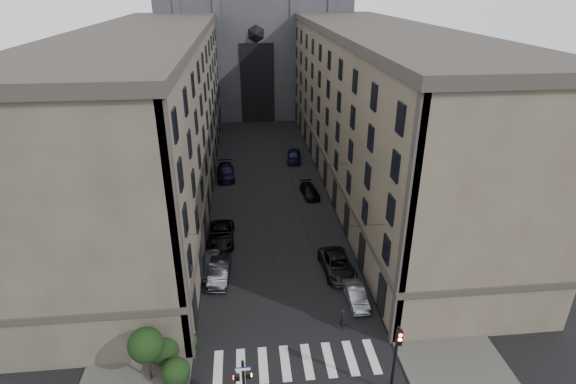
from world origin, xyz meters
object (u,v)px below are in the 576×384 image
object	(u,v)px
traffic_light_right	(396,353)
car_right_far	(294,156)
car_right_midfar	(310,191)
pedestrian	(343,319)
car_left_far	(226,172)
car_right_near	(356,296)
car_right_midnear	(337,265)
gothic_tower	(253,15)
pedestrian_signal_left	(243,383)
car_left_near	(212,265)
car_left_midnear	(219,271)
car_left_midfar	(221,235)

from	to	relation	value
traffic_light_right	car_right_far	bearing A→B (deg)	91.96
car_right_midfar	pedestrian	world-z (taller)	pedestrian
car_left_far	pedestrian	distance (m)	31.12
car_right_near	car_right_midnear	xyz separation A→B (m)	(-0.65, 4.26, 0.12)
gothic_tower	pedestrian_signal_left	world-z (taller)	gothic_tower
car_right_midnear	car_right_midfar	size ratio (longest dim) A/B	1.25
car_left_near	car_right_far	size ratio (longest dim) A/B	0.91
car_left_midnear	car_right_midfar	distance (m)	18.90
pedestrian	car_right_midfar	bearing A→B (deg)	-13.68
pedestrian_signal_left	pedestrian	xyz separation A→B (m)	(7.31, 6.50, -1.48)
car_left_midfar	traffic_light_right	bearing A→B (deg)	-59.79
pedestrian	car_right_midnear	bearing A→B (deg)	-19.72
car_left_midfar	car_left_far	xyz separation A→B (m)	(0.07, 16.33, 0.04)
car_right_midfar	car_right_near	bearing A→B (deg)	-93.43
car_right_near	car_right_far	distance (m)	32.02
pedestrian	car_right_far	bearing A→B (deg)	-11.97
car_right_midnear	car_right_midfar	world-z (taller)	car_right_midnear
pedestrian_signal_left	car_right_near	size ratio (longest dim) A/B	1.02
car_right_near	car_right_midfar	bearing A→B (deg)	90.86
gothic_tower	car_right_near	size ratio (longest dim) A/B	14.83
car_right_far	pedestrian	distance (m)	34.79
pedestrian_signal_left	car_right_midnear	distance (m)	16.00
car_right_midfar	car_left_midnear	bearing A→B (deg)	-128.26
car_right_midnear	car_right_midfar	bearing A→B (deg)	86.52
traffic_light_right	car_left_far	size ratio (longest dim) A/B	0.94
car_left_midnear	car_right_near	world-z (taller)	car_left_midnear
traffic_light_right	car_right_far	distance (m)	40.97
traffic_light_right	car_right_far	world-z (taller)	traffic_light_right
pedestrian_signal_left	car_right_midfar	size ratio (longest dim) A/B	0.91
car_left_near	car_right_midfar	size ratio (longest dim) A/B	0.98
car_right_midnear	car_right_near	bearing A→B (deg)	-85.06
car_right_midnear	car_left_far	bearing A→B (deg)	110.62
traffic_light_right	car_right_midfar	xyz separation A→B (m)	(-0.85, 29.10, -2.65)
car_right_midfar	car_left_near	bearing A→B (deg)	-132.00
gothic_tower	car_right_midnear	distance (m)	62.47
car_right_midfar	pedestrian_signal_left	bearing A→B (deg)	-111.17
gothic_tower	pedestrian_signal_left	xyz separation A→B (m)	(-3.51, -73.46, -15.48)
pedestrian_signal_left	car_right_midfar	bearing A→B (deg)	74.36
car_left_midnear	car_right_midnear	xyz separation A→B (m)	(10.31, -0.07, -0.03)
car_left_far	pedestrian	size ratio (longest dim) A/B	3.26
car_left_near	car_right_near	world-z (taller)	car_left_near
car_left_midnear	car_right_far	size ratio (longest dim) A/B	1.02
gothic_tower	pedestrian	bearing A→B (deg)	-86.75
car_left_midfar	car_right_midnear	world-z (taller)	car_right_midnear
pedestrian_signal_left	car_left_midfar	distance (m)	20.05
car_left_midnear	pedestrian	bearing A→B (deg)	-33.73
car_right_midfar	pedestrian	bearing A→B (deg)	-97.90
traffic_light_right	car_right_midfar	distance (m)	29.24
gothic_tower	car_right_midfar	size ratio (longest dim) A/B	13.27
car_left_near	car_left_far	xyz separation A→B (m)	(0.75, 21.51, 0.07)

